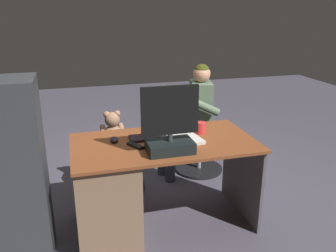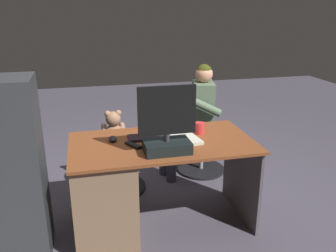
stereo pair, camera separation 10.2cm
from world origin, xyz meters
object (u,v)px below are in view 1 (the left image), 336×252
at_px(computer_mouse, 114,139).
at_px(desk, 118,187).
at_px(teddy_bear, 113,129).
at_px(visitor_chair, 199,146).
at_px(cup, 201,128).
at_px(keyboard, 157,137).
at_px(office_chair_teddy, 115,165).
at_px(person, 192,111).
at_px(tv_remote, 135,146).
at_px(monitor, 170,132).

bearing_deg(computer_mouse, desk, 88.54).
distance_m(computer_mouse, teddy_bear, 0.59).
distance_m(computer_mouse, visitor_chair, 1.32).
xyz_separation_m(cup, visitor_chair, (-0.29, -0.76, -0.48)).
bearing_deg(keyboard, visitor_chair, -130.22).
height_order(office_chair_teddy, visitor_chair, same).
bearing_deg(person, tv_remote, 49.73).
bearing_deg(visitor_chair, teddy_bear, 11.24).
xyz_separation_m(desk, computer_mouse, (-0.00, -0.10, 0.35)).
height_order(desk, computer_mouse, computer_mouse).
xyz_separation_m(computer_mouse, teddy_bear, (-0.05, -0.58, -0.11)).
distance_m(computer_mouse, person, 1.15).
xyz_separation_m(keyboard, tv_remote, (0.19, 0.14, -0.00)).
bearing_deg(office_chair_teddy, visitor_chair, -168.12).
bearing_deg(teddy_bear, office_chair_teddy, 90.00).
relative_size(office_chair_teddy, teddy_bear, 1.79).
height_order(desk, cup, cup).
xyz_separation_m(monitor, keyboard, (0.02, -0.29, -0.14)).
bearing_deg(keyboard, office_chair_teddy, -64.44).
bearing_deg(keyboard, person, -126.53).
bearing_deg(keyboard, monitor, 94.35).
bearing_deg(office_chair_teddy, computer_mouse, 84.47).
bearing_deg(person, visitor_chair, -168.12).
distance_m(monitor, person, 1.18).
height_order(desk, teddy_bear, teddy_bear).
bearing_deg(tv_remote, cup, 165.45).
bearing_deg(desk, tv_remote, 163.54).
bearing_deg(computer_mouse, teddy_bear, -95.43).
xyz_separation_m(desk, office_chair_teddy, (-0.06, -0.67, -0.12)).
height_order(desk, tv_remote, tv_remote).
bearing_deg(cup, tv_remote, 14.53).
height_order(monitor, computer_mouse, monitor).
distance_m(monitor, computer_mouse, 0.48).
xyz_separation_m(computer_mouse, visitor_chair, (-0.98, -0.76, -0.45)).
distance_m(desk, monitor, 0.63).
bearing_deg(desk, monitor, 150.97).
relative_size(tv_remote, person, 0.13).
distance_m(monitor, cup, 0.46).
distance_m(teddy_bear, person, 0.84).
bearing_deg(monitor, teddy_bear, -71.30).
bearing_deg(desk, visitor_chair, -138.67).
bearing_deg(monitor, office_chair_teddy, -71.08).
height_order(keyboard, teddy_bear, teddy_bear).
distance_m(cup, tv_remote, 0.58).
bearing_deg(office_chair_teddy, teddy_bear, -90.00).
bearing_deg(monitor, tv_remote, -35.75).
bearing_deg(tv_remote, keyboard, -174.19).
xyz_separation_m(keyboard, visitor_chair, (-0.65, -0.77, -0.44)).
xyz_separation_m(office_chair_teddy, visitor_chair, (-0.92, -0.19, 0.02)).
xyz_separation_m(desk, person, (-0.88, -0.84, 0.29)).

